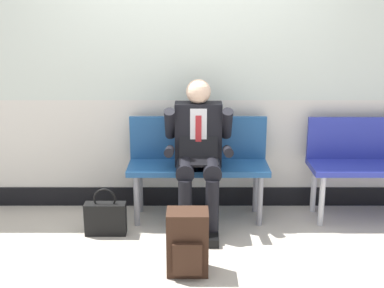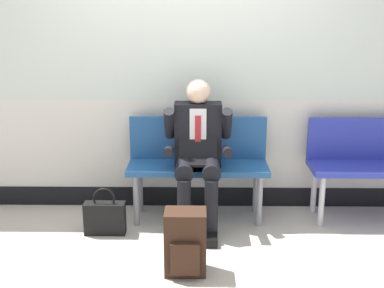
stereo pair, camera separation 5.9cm
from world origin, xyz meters
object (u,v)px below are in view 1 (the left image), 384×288
object	(u,v)px
person_seated	(198,150)
bench_empty	(376,158)
handbag	(105,218)
bench_with_person	(197,158)
backpack	(187,243)

from	to	relation	value
person_seated	bench_empty	bearing A→B (deg)	7.04
bench_empty	handbag	size ratio (longest dim) A/B	2.96
bench_with_person	handbag	xyz separation A→B (m)	(-0.78, -0.39, -0.40)
bench_empty	backpack	world-z (taller)	bench_empty
bench_empty	person_seated	world-z (taller)	person_seated
bench_empty	handbag	bearing A→B (deg)	-170.57
bench_empty	person_seated	xyz separation A→B (m)	(-1.59, -0.20, 0.14)
bench_empty	person_seated	size ratio (longest dim) A/B	0.96
backpack	handbag	distance (m)	0.94
person_seated	handbag	distance (m)	0.96
bench_with_person	backpack	distance (m)	1.07
backpack	handbag	world-z (taller)	backpack
handbag	person_seated	bearing A→B (deg)	14.23
bench_with_person	person_seated	world-z (taller)	person_seated
bench_empty	backpack	size ratio (longest dim) A/B	2.55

